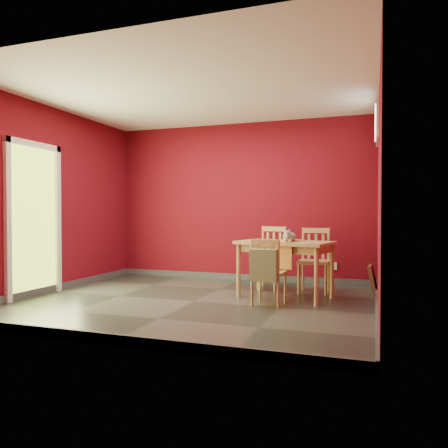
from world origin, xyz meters
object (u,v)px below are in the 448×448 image
(dining_table, at_px, (285,248))
(chair_far_right, at_px, (314,259))
(chair_near, at_px, (268,271))
(picture_frame, at_px, (373,280))
(cat, at_px, (289,235))
(chair_far_left, at_px, (270,257))
(tote_bag, at_px, (263,265))

(dining_table, height_order, chair_far_right, chair_far_right)
(chair_near, height_order, picture_frame, chair_near)
(chair_near, xyz_separation_m, cat, (0.17, 0.51, 0.43))
(cat, bearing_deg, chair_near, -113.23)
(chair_far_right, bearing_deg, dining_table, -120.40)
(chair_far_left, xyz_separation_m, tote_bag, (0.25, -1.42, 0.04))
(tote_bag, height_order, cat, cat)
(tote_bag, xyz_separation_m, cat, (0.18, 0.71, 0.34))
(chair_far_left, xyz_separation_m, chair_far_right, (0.69, -0.11, -0.01))
(dining_table, xyz_separation_m, tote_bag, (-0.11, -0.75, -0.15))
(tote_bag, bearing_deg, chair_far_left, 99.90)
(chair_far_right, relative_size, picture_frame, 2.24)
(dining_table, relative_size, chair_far_right, 1.46)
(tote_bag, bearing_deg, dining_table, 81.44)
(cat, bearing_deg, picture_frame, 30.03)
(dining_table, xyz_separation_m, chair_near, (-0.11, -0.55, -0.25))
(dining_table, relative_size, chair_far_left, 1.44)
(picture_frame, bearing_deg, dining_table, -148.77)
(chair_near, relative_size, tote_bag, 1.83)
(chair_near, distance_m, picture_frame, 1.75)
(chair_far_left, xyz_separation_m, cat, (0.43, -0.71, 0.38))
(chair_far_left, bearing_deg, picture_frame, 0.72)
(chair_far_left, relative_size, chair_near, 1.14)
(chair_far_right, distance_m, tote_bag, 1.38)
(chair_near, distance_m, tote_bag, 0.23)
(dining_table, height_order, cat, cat)
(chair_far_right, distance_m, chair_near, 1.18)
(chair_far_left, xyz_separation_m, chair_near, (0.26, -1.21, -0.06))
(dining_table, relative_size, picture_frame, 3.26)
(chair_far_left, relative_size, chair_far_right, 1.01)
(chair_near, height_order, tote_bag, chair_near)
(chair_far_left, xyz_separation_m, picture_frame, (1.49, 0.02, -0.28))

